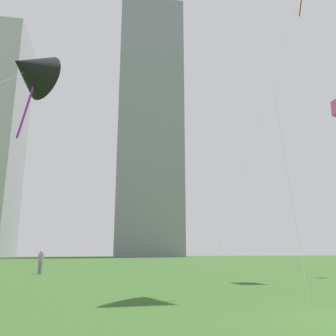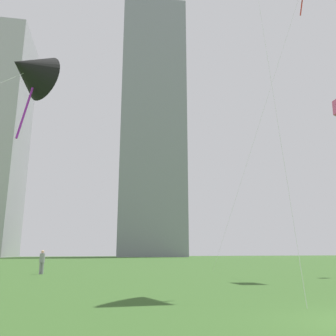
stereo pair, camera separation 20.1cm
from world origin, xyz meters
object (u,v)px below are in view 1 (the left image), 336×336
at_px(person_standing_1, 41,260).
at_px(kite_flying_2, 31,70).
at_px(kite_flying_0, 336,109).
at_px(distant_highrise_0, 150,125).

distance_m(person_standing_1, kite_flying_2, 16.01).
bearing_deg(kite_flying_0, distant_highrise_0, 81.13).
relative_size(kite_flying_2, distant_highrise_0, 0.11).
distance_m(kite_flying_2, distant_highrise_0, 121.98).
bearing_deg(kite_flying_0, kite_flying_2, -170.38).
bearing_deg(kite_flying_2, kite_flying_0, 9.62).
height_order(person_standing_1, kite_flying_2, kite_flying_2).
bearing_deg(distant_highrise_0, kite_flying_0, -85.72).
xyz_separation_m(kite_flying_0, kite_flying_2, (-23.87, -4.04, -3.21)).
height_order(kite_flying_2, distant_highrise_0, distant_highrise_0).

